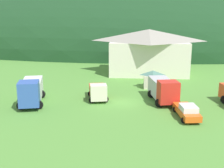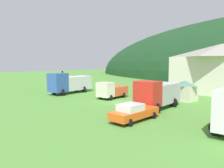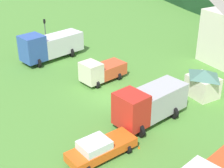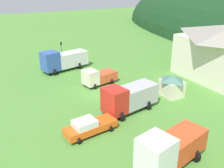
# 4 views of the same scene
# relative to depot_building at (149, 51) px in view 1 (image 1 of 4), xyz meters

# --- Properties ---
(ground_plane) EXTENTS (200.00, 200.00, 0.00)m
(ground_plane) POSITION_rel_depot_building_xyz_m (-3.93, -19.04, -4.36)
(ground_plane) COLOR #518C38
(forested_hill_backdrop) EXTENTS (141.62, 60.00, 39.45)m
(forested_hill_backdrop) POSITION_rel_depot_building_xyz_m (-3.93, 39.32, -4.36)
(forested_hill_backdrop) COLOR #193D1E
(forested_hill_backdrop) RESTS_ON ground
(depot_building) EXTENTS (15.63, 10.26, 8.47)m
(depot_building) POSITION_rel_depot_building_xyz_m (0.00, 0.00, 0.00)
(depot_building) COLOR silver
(depot_building) RESTS_ON ground
(play_shed_cream) EXTENTS (3.00, 2.50, 2.82)m
(play_shed_cream) POSITION_rel_depot_building_xyz_m (0.27, -10.97, -2.91)
(play_shed_cream) COLOR beige
(play_shed_cream) RESTS_ON ground
(box_truck_blue) EXTENTS (4.35, 8.30, 3.58)m
(box_truck_blue) POSITION_rel_depot_building_xyz_m (-16.15, -20.34, -2.52)
(box_truck_blue) COLOR #3356AD
(box_truck_blue) RESTS_ON ground
(light_truck_cream) EXTENTS (3.22, 5.34, 2.47)m
(light_truck_cream) POSITION_rel_depot_building_xyz_m (-7.62, -17.93, -3.13)
(light_truck_cream) COLOR beige
(light_truck_cream) RESTS_ON ground
(crane_truck_red) EXTENTS (4.04, 7.19, 3.36)m
(crane_truck_red) POSITION_rel_depot_building_xyz_m (1.27, -18.15, -2.58)
(crane_truck_red) COLOR red
(crane_truck_red) RESTS_ON ground
(service_pickup_orange) EXTENTS (2.77, 5.52, 1.66)m
(service_pickup_orange) POSITION_rel_depot_building_xyz_m (3.47, -24.05, -3.54)
(service_pickup_orange) COLOR #EC5B19
(service_pickup_orange) RESTS_ON ground
(traffic_cone_near_pickup) EXTENTS (0.36, 0.36, 0.55)m
(traffic_cone_near_pickup) POSITION_rel_depot_building_xyz_m (4.03, -21.00, -4.36)
(traffic_cone_near_pickup) COLOR orange
(traffic_cone_near_pickup) RESTS_ON ground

